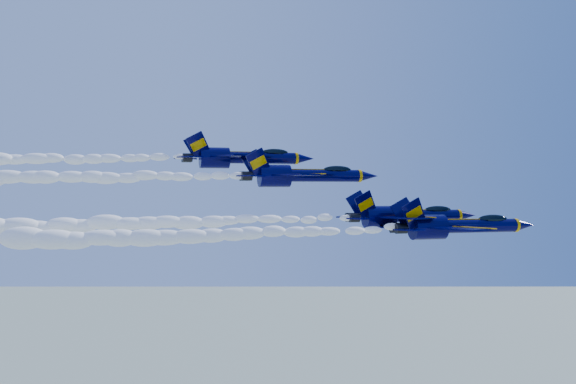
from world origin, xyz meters
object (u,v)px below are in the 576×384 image
object	(u,v)px
jet_lead	(457,226)
jet_fourth	(241,157)
jet_second	(405,216)
jet_third	(302,175)

from	to	relation	value
jet_lead	jet_fourth	size ratio (longest dim) A/B	0.98
jet_second	jet_third	size ratio (longest dim) A/B	0.90
jet_lead	jet_second	distance (m)	6.43
jet_lead	jet_third	size ratio (longest dim) A/B	0.97
jet_second	jet_fourth	size ratio (longest dim) A/B	0.90
jet_second	jet_third	xyz separation A→B (m)	(-10.22, 10.01, 5.13)
jet_lead	jet_third	distance (m)	21.55
jet_third	jet_second	bearing A→B (deg)	-44.40
jet_lead	jet_third	world-z (taller)	jet_third
jet_lead	jet_fourth	xyz separation A→B (m)	(-21.54, 22.14, 8.85)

